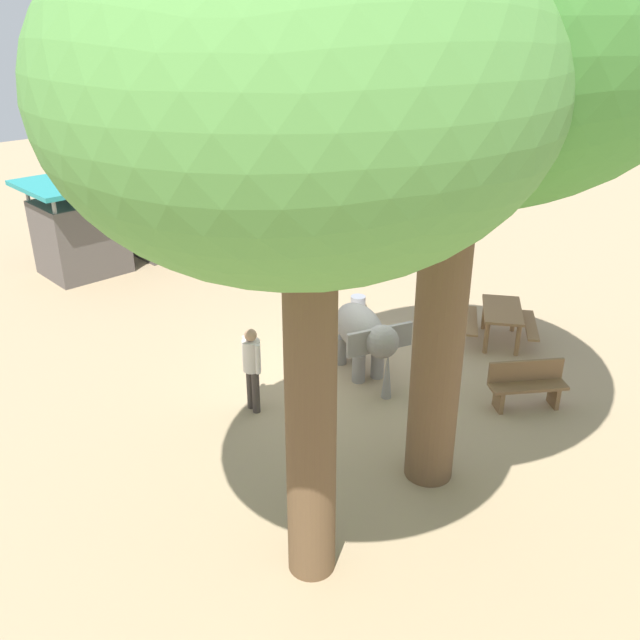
{
  "coord_description": "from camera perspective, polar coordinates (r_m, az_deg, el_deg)",
  "views": [
    {
      "loc": [
        -8.57,
        -8.2,
        6.72
      ],
      "look_at": [
        0.11,
        1.0,
        0.8
      ],
      "focal_mm": 38.18,
      "sensor_mm": 36.0,
      "label": 1
    }
  ],
  "objects": [
    {
      "name": "market_stall_white",
      "position": [
        20.58,
        -12.91,
        8.71
      ],
      "size": [
        2.5,
        2.5,
        2.52
      ],
      "color": "#59514C",
      "rests_on": "ground_plane"
    },
    {
      "name": "market_stall_teal",
      "position": [
        19.46,
        -19.47,
        6.97
      ],
      "size": [
        2.5,
        2.5,
        2.52
      ],
      "color": "#59514C",
      "rests_on": "ground_plane"
    },
    {
      "name": "person_handler",
      "position": [
        12.05,
        -5.73,
        -3.66
      ],
      "size": [
        0.32,
        0.51,
        1.62
      ],
      "rotation": [
        0.0,
        0.0,
        -0.11
      ],
      "color": "#3F3833",
      "rests_on": "ground_plane"
    },
    {
      "name": "picnic_table_near",
      "position": [
        15.12,
        14.98,
        0.25
      ],
      "size": [
        2.08,
        2.08,
        0.78
      ],
      "rotation": [
        0.0,
        0.0,
        0.63
      ],
      "color": "olive",
      "rests_on": "ground_plane"
    },
    {
      "name": "ground_plane",
      "position": [
        13.63,
        2.53,
        -4.48
      ],
      "size": [
        60.0,
        60.0,
        0.0
      ],
      "primitive_type": "plane",
      "color": "tan"
    },
    {
      "name": "elephant",
      "position": [
        13.19,
        3.72,
        -1.21
      ],
      "size": [
        1.51,
        2.0,
        1.39
      ],
      "rotation": [
        0.0,
        0.0,
        4.38
      ],
      "color": "gray",
      "rests_on": "ground_plane"
    },
    {
      "name": "shade_tree_secondary",
      "position": [
        8.84,
        12.08,
        23.58
      ],
      "size": [
        6.4,
        5.87,
        8.9
      ],
      "color": "brown",
      "rests_on": "ground_plane"
    },
    {
      "name": "feed_bucket",
      "position": [
        16.41,
        3.21,
        1.48
      ],
      "size": [
        0.36,
        0.36,
        0.32
      ],
      "primitive_type": "cylinder",
      "color": "gray",
      "rests_on": "ground_plane"
    },
    {
      "name": "shade_tree_main",
      "position": [
        6.79,
        -0.96,
        18.24
      ],
      "size": [
        5.16,
        4.73,
        7.81
      ],
      "color": "brown",
      "rests_on": "ground_plane"
    },
    {
      "name": "market_stall_blue",
      "position": [
        21.95,
        -7.06,
        10.16
      ],
      "size": [
        2.5,
        2.5,
        2.52
      ],
      "color": "#59514C",
      "rests_on": "ground_plane"
    },
    {
      "name": "wooden_bench",
      "position": [
        12.9,
        16.94,
        -5.09
      ],
      "size": [
        1.37,
        1.14,
        0.88
      ],
      "rotation": [
        0.0,
        0.0,
        2.52
      ],
      "color": "brown",
      "rests_on": "ground_plane"
    }
  ]
}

